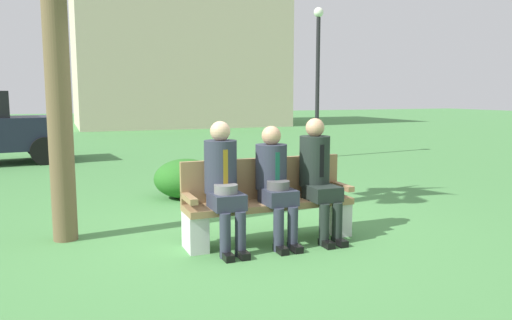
{
  "coord_description": "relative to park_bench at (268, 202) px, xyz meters",
  "views": [
    {
      "loc": [
        -1.96,
        -5.14,
        1.6
      ],
      "look_at": [
        0.15,
        0.13,
        0.85
      ],
      "focal_mm": 34.89,
      "sensor_mm": 36.0,
      "label": 1
    }
  ],
  "objects": [
    {
      "name": "building_backdrop",
      "position": [
        3.85,
        21.23,
        3.88
      ],
      "size": [
        10.64,
        7.63,
        8.54
      ],
      "color": "beige",
      "rests_on": "ground"
    },
    {
      "name": "street_lamp",
      "position": [
        3.98,
        6.15,
        1.85
      ],
      "size": [
        0.24,
        0.24,
        3.72
      ],
      "color": "black",
      "rests_on": "ground"
    },
    {
      "name": "seated_man_right",
      "position": [
        0.56,
        -0.12,
        0.33
      ],
      "size": [
        0.34,
        0.72,
        1.34
      ],
      "color": "#1E2823",
      "rests_on": "ground"
    },
    {
      "name": "shrub_near_bench",
      "position": [
        -0.3,
        2.56,
        -0.12
      ],
      "size": [
        0.97,
        0.89,
        0.61
      ],
      "primitive_type": "ellipsoid",
      "color": "#296A22",
      "rests_on": "ground"
    },
    {
      "name": "seated_man_middle",
      "position": [
        0.02,
        -0.13,
        0.29
      ],
      "size": [
        0.34,
        0.72,
        1.26
      ],
      "color": "#2D3342",
      "rests_on": "ground"
    },
    {
      "name": "park_bench",
      "position": [
        0.0,
        0.0,
        0.0
      ],
      "size": [
        1.87,
        0.44,
        0.9
      ],
      "color": "#99754C",
      "rests_on": "ground"
    },
    {
      "name": "seated_man_left",
      "position": [
        -0.55,
        -0.13,
        0.32
      ],
      "size": [
        0.34,
        0.72,
        1.33
      ],
      "color": "#2D3342",
      "rests_on": "ground"
    },
    {
      "name": "ground_plane",
      "position": [
        -0.15,
        0.22,
        -0.42
      ],
      "size": [
        80.0,
        80.0,
        0.0
      ],
      "primitive_type": "plane",
      "color": "#498746"
    }
  ]
}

